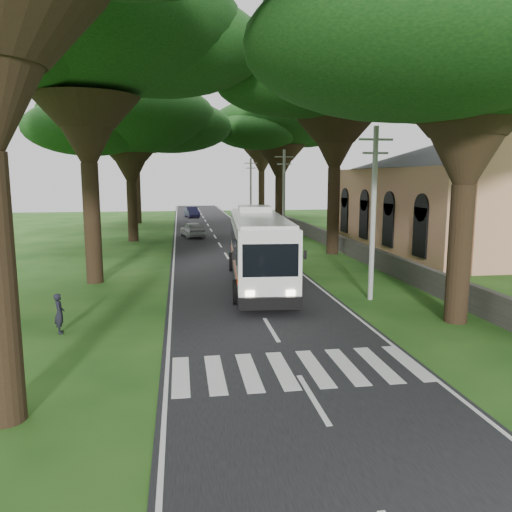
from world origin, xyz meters
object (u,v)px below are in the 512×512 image
at_px(coach_bus, 258,247).
at_px(pole_far, 251,189).
at_px(distant_car_b, 192,212).
at_px(church, 447,187).
at_px(pole_mid, 284,195).
at_px(pole_near, 373,211).
at_px(distant_car_a, 192,229).
at_px(pedestrian, 59,313).

bearing_deg(coach_bus, pole_far, 87.09).
relative_size(pole_far, distant_car_b, 1.79).
height_order(church, pole_mid, church).
bearing_deg(pole_near, distant_car_a, 106.37).
distance_m(pole_near, distant_car_a, 27.37).
bearing_deg(pole_near, pole_far, 90.00).
relative_size(pole_near, pole_mid, 1.00).
xyz_separation_m(distant_car_a, distant_car_b, (0.55, 23.83, -0.00)).
height_order(church, distant_car_b, church).
bearing_deg(church, distant_car_a, 152.30).
height_order(church, coach_bus, church).
relative_size(pole_near, pedestrian, 5.30).
relative_size(pole_mid, pedestrian, 5.30).
bearing_deg(pole_far, pole_mid, -90.00).
height_order(pole_near, pole_far, same).
relative_size(pole_far, pedestrian, 5.30).
xyz_separation_m(distant_car_b, pedestrian, (-6.19, -53.06, -0.01)).
height_order(distant_car_a, pedestrian, pedestrian).
relative_size(church, pole_far, 3.00).
relative_size(pole_near, pole_far, 1.00).
height_order(pole_far, pedestrian, pole_far).
bearing_deg(church, pedestrian, -143.89).
relative_size(pole_mid, distant_car_b, 1.79).
height_order(pole_mid, pedestrian, pole_mid).
bearing_deg(pedestrian, coach_bus, -64.76).
relative_size(church, pole_mid, 3.00).
height_order(pole_mid, distant_car_a, pole_mid).
relative_size(church, distant_car_b, 5.38).
bearing_deg(pole_mid, distant_car_a, 141.64).
height_order(distant_car_b, pedestrian, pedestrian).
bearing_deg(distant_car_b, pole_mid, -86.10).
bearing_deg(pole_far, pole_near, -90.00).
relative_size(pole_mid, pole_far, 1.00).
bearing_deg(coach_bus, pole_near, -37.00).
bearing_deg(pedestrian, pole_mid, -45.07).
bearing_deg(distant_car_b, pole_near, -91.36).
distance_m(pole_mid, pedestrian, 26.94).
xyz_separation_m(pole_far, coach_bus, (-4.70, -35.84, -2.17)).
distance_m(pole_far, distant_car_a, 16.27).
relative_size(distant_car_a, distant_car_b, 0.97).
distance_m(distant_car_a, distant_car_b, 23.84).
distance_m(pole_mid, pole_far, 20.00).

